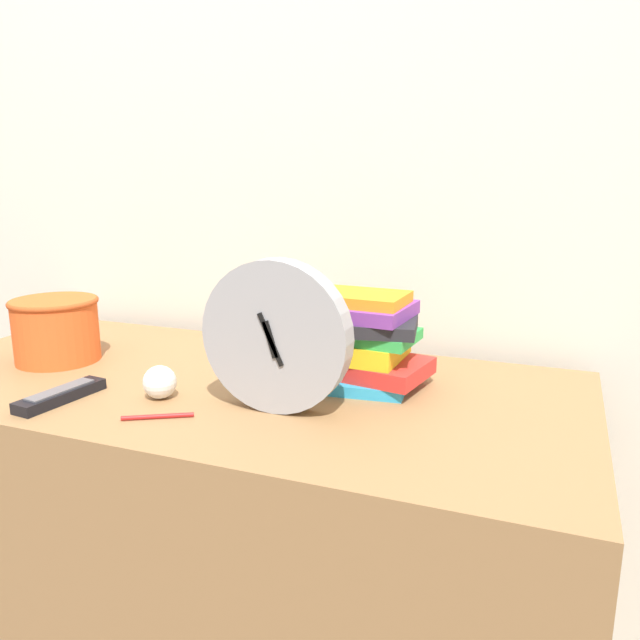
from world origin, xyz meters
name	(u,v)px	position (x,y,z in m)	size (l,w,h in m)	color
wall_back	(304,166)	(0.00, 0.73, 1.20)	(6.00, 0.04, 2.40)	silver
desk	(233,554)	(0.00, 0.33, 0.39)	(1.39, 0.66, 0.78)	olive
desk_clock	(276,337)	(0.16, 0.23, 0.91)	(0.27, 0.05, 0.27)	#99999E
book_stack	(358,341)	(0.25, 0.41, 0.86)	(0.27, 0.20, 0.18)	#2D9ED1
basket	(56,328)	(-0.42, 0.32, 0.85)	(0.19, 0.19, 0.14)	#E05623
tv_remote	(61,395)	(-0.23, 0.12, 0.79)	(0.06, 0.18, 0.02)	black
crumpled_paper_ball	(160,382)	(-0.07, 0.20, 0.81)	(0.06, 0.06, 0.06)	white
pen	(158,416)	(-0.01, 0.12, 0.78)	(0.11, 0.07, 0.01)	#B21E1E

